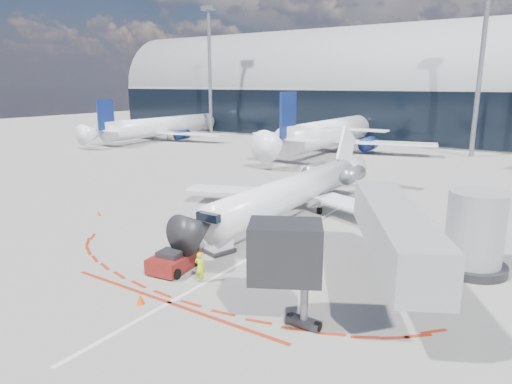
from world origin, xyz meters
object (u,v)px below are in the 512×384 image
Objects in this scene: pushback_tug at (174,261)px; uld_container at (217,238)px; ramp_worker at (200,267)px; regional_jet at (298,189)px.

uld_container is at bearing 78.42° from pushback_tug.
uld_container is (-2.16, 4.24, 0.08)m from ramp_worker.
regional_jet is 10.85× the size of uld_container.
regional_jet is 14.38m from pushback_tug.
pushback_tug is (-0.66, -14.26, -1.69)m from regional_jet.
regional_jet is 14.90m from ramp_worker.
ramp_worker is (1.77, -14.73, -1.37)m from regional_jet.
uld_container is (-0.39, -10.49, -1.30)m from regional_jet.
regional_jet is 15.29× the size of ramp_worker.
uld_container is at bearing -70.22° from ramp_worker.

